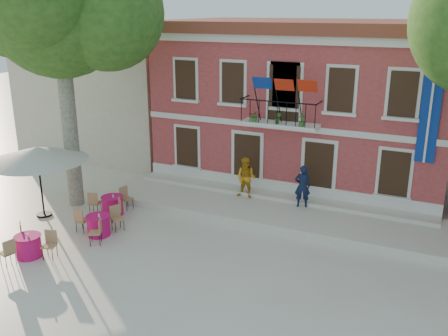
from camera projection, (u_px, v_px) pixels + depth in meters
The scene contains 11 objects.
ground at pixel (171, 249), 17.47m from camera, with size 90.00×90.00×0.00m, color beige.
main_building at pixel (310, 100), 24.13m from camera, with size 13.50×9.59×7.50m.
neighbor_west at pixel (126, 92), 29.78m from camera, with size 9.40×9.40×6.40m.
terrace at pixel (268, 210), 20.42m from camera, with size 14.00×3.40×0.30m, color silver.
plane_tree_west at pixel (58, 7), 19.01m from camera, with size 5.57×5.57×10.93m.
patio_umbrella at pixel (37, 154), 19.48m from camera, with size 3.88×3.88×2.89m.
pedestrian_navy at pixel (302, 186), 20.13m from camera, with size 0.64×0.42×1.76m, color #101937.
pedestrian_orange at pixel (246, 178), 21.10m from camera, with size 0.86×0.67×1.76m, color orange.
cafe_table_0 at pixel (99, 224), 18.39m from camera, with size 1.63×1.87×0.95m.
cafe_table_1 at pixel (28, 245), 16.79m from camera, with size 1.83×1.79×0.95m.
cafe_table_3 at pixel (112, 204), 20.25m from camera, with size 1.81×1.81×0.95m.
Camera 1 is at (8.32, -13.51, 8.06)m, focal length 40.00 mm.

